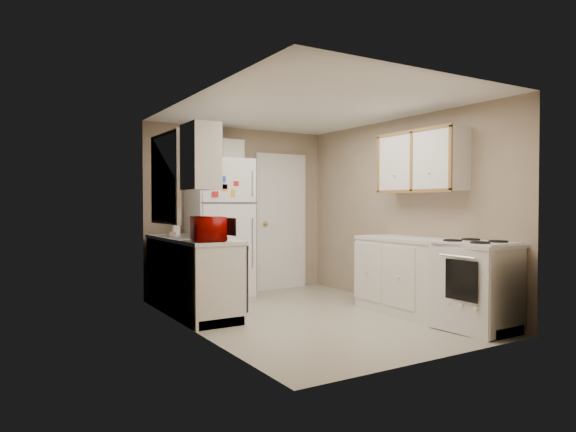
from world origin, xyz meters
TOP-DOWN VIEW (x-y plane):
  - floor at (0.00, 0.00)m, footprint 3.80×3.80m
  - ceiling at (0.00, 0.00)m, footprint 3.80×3.80m
  - wall_left at (-1.40, 0.00)m, footprint 3.80×3.80m
  - wall_right at (1.40, 0.00)m, footprint 3.80×3.80m
  - wall_back at (0.00, 1.90)m, footprint 2.80×2.80m
  - wall_front at (0.00, -1.90)m, footprint 2.80×2.80m
  - left_counter at (-1.10, 0.90)m, footprint 0.60×1.80m
  - dishwasher at (-0.81, 0.30)m, footprint 0.03×0.58m
  - sink at (-1.10, 1.05)m, footprint 0.54×0.74m
  - microwave at (-1.15, 0.25)m, footprint 0.52×0.35m
  - soap_bottle at (-1.15, 1.32)m, footprint 0.12×0.12m
  - window_blinds at (-1.36, 1.05)m, footprint 0.10×0.98m
  - upper_cabinet_left at (-1.25, 0.22)m, footprint 0.30×0.45m
  - refrigerator at (-0.45, 1.60)m, footprint 0.81×0.79m
  - cabinet_over_fridge at (-0.40, 1.75)m, footprint 0.70×0.30m
  - interior_door at (0.70, 1.86)m, footprint 0.86×0.06m
  - right_counter at (1.10, -0.80)m, footprint 0.60×2.00m
  - stove at (1.08, -1.42)m, footprint 0.65×0.77m
  - upper_cabinet_right at (1.25, -0.50)m, footprint 0.30×1.20m

SIDE VIEW (x-z plane):
  - floor at x=0.00m, z-range 0.00..0.00m
  - stove at x=1.08m, z-range 0.00..0.87m
  - left_counter at x=-1.10m, z-range 0.00..0.90m
  - right_counter at x=1.10m, z-range 0.00..0.90m
  - dishwasher at x=-0.81m, z-range 0.13..0.85m
  - sink at x=-1.10m, z-range 0.78..0.94m
  - refrigerator at x=-0.45m, z-range 0.00..1.91m
  - soap_bottle at x=-1.15m, z-range 0.89..1.11m
  - interior_door at x=0.70m, z-range -0.02..2.06m
  - microwave at x=-1.15m, z-range 0.89..1.21m
  - wall_left at x=-1.40m, z-range 1.20..1.20m
  - wall_right at x=1.40m, z-range 1.20..1.20m
  - wall_back at x=0.00m, z-range 1.20..1.20m
  - wall_front at x=0.00m, z-range 1.20..1.20m
  - window_blinds at x=-1.36m, z-range 1.06..2.14m
  - upper_cabinet_left at x=-1.25m, z-range 1.45..2.15m
  - upper_cabinet_right at x=1.25m, z-range 1.45..2.15m
  - cabinet_over_fridge at x=-0.40m, z-range 1.80..2.20m
  - ceiling at x=0.00m, z-range 2.40..2.40m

